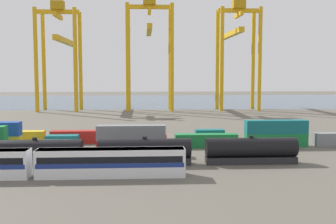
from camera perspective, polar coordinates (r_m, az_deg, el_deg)
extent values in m
plane|color=#5B564C|center=(117.78, -7.93, -1.69)|extent=(420.00, 420.00, 0.00)
cube|color=#384C60|center=(218.28, -5.83, 1.54)|extent=(400.00, 110.00, 0.01)
cube|color=silver|center=(58.24, -7.84, -6.94)|extent=(20.46, 3.10, 3.90)
cube|color=navy|center=(58.26, -7.84, -7.03)|extent=(20.05, 3.14, 0.64)
cube|color=black|center=(58.10, -7.85, -6.28)|extent=(19.64, 3.13, 0.90)
cube|color=slate|center=(57.89, -7.86, -5.23)|extent=(20.25, 2.85, 0.36)
cube|color=#232326|center=(67.57, -17.83, -6.65)|extent=(14.46, 2.50, 1.10)
cylinder|color=black|center=(67.18, -17.88, -4.93)|extent=(14.46, 3.01, 3.01)
cylinder|color=black|center=(66.91, -17.93, -3.51)|extent=(0.70, 0.70, 0.36)
cube|color=#232326|center=(65.43, -3.23, -6.79)|extent=(14.46, 2.50, 1.10)
cylinder|color=black|center=(65.03, -3.24, -5.02)|extent=(14.46, 3.01, 3.01)
cylinder|color=black|center=(64.75, -3.25, -3.55)|extent=(0.70, 0.70, 0.36)
cube|color=#232326|center=(67.60, 11.35, -6.49)|extent=(14.46, 2.50, 1.10)
cylinder|color=black|center=(67.22, 11.39, -4.77)|extent=(14.46, 3.01, 3.01)
cylinder|color=black|center=(66.94, 11.41, -3.35)|extent=(0.70, 0.70, 0.36)
cube|color=silver|center=(75.40, -15.71, -4.78)|extent=(6.04, 2.44, 2.60)
cube|color=#AD211C|center=(73.69, -5.09, -4.83)|extent=(12.10, 2.44, 2.60)
cube|color=slate|center=(73.28, -5.11, -2.83)|extent=(12.10, 2.44, 2.60)
cube|color=#146066|center=(81.30, -14.37, -4.02)|extent=(6.04, 2.44, 2.60)
cube|color=#AD211C|center=(79.82, -4.58, -4.05)|extent=(12.10, 2.44, 2.60)
cube|color=#197538|center=(80.70, 5.28, -3.95)|extent=(12.10, 2.44, 2.60)
cube|color=#197538|center=(83.87, 14.65, -3.75)|extent=(12.10, 2.44, 2.60)
cube|color=#146066|center=(83.51, 14.69, -1.99)|extent=(12.10, 2.44, 2.60)
cube|color=gold|center=(89.91, -20.41, -3.31)|extent=(12.10, 2.44, 2.60)
cube|color=#AD211C|center=(86.93, -11.95, -3.37)|extent=(12.10, 2.44, 2.60)
cube|color=maroon|center=(85.95, -3.09, -3.36)|extent=(6.04, 2.44, 2.60)
cube|color=#146066|center=(87.04, 5.75, -3.27)|extent=(6.04, 2.44, 2.60)
cylinder|color=gold|center=(160.86, -17.75, 6.83)|extent=(1.50, 1.50, 38.44)
cylinder|color=gold|center=(157.92, -12.65, 6.99)|extent=(1.50, 1.50, 38.44)
cylinder|color=gold|center=(172.38, -16.77, 6.74)|extent=(1.50, 1.50, 38.44)
cylinder|color=gold|center=(169.65, -12.00, 6.88)|extent=(1.50, 1.50, 38.44)
cube|color=gold|center=(166.62, -14.95, 13.21)|extent=(16.00, 1.20, 1.60)
cube|color=gold|center=(166.41, -14.94, 12.66)|extent=(1.20, 13.47, 1.60)
cube|color=gold|center=(179.70, -13.94, 9.45)|extent=(2.00, 41.38, 2.00)
cube|color=#A77A10|center=(166.98, -14.97, 14.02)|extent=(4.80, 4.00, 3.20)
cylinder|color=gold|center=(157.09, -5.60, 7.49)|extent=(1.50, 1.50, 40.58)
cylinder|color=gold|center=(157.33, 0.54, 7.51)|extent=(1.50, 1.50, 40.58)
cylinder|color=gold|center=(166.86, -5.47, 7.36)|extent=(1.50, 1.50, 40.58)
cylinder|color=gold|center=(167.09, 0.31, 7.39)|extent=(1.50, 1.50, 40.58)
cube|color=gold|center=(163.77, -2.58, 14.28)|extent=(18.29, 1.20, 1.60)
cube|color=gold|center=(163.52, -2.58, 13.72)|extent=(1.20, 11.39, 1.60)
cube|color=gold|center=(174.11, -2.62, 11.20)|extent=(2.00, 32.65, 2.00)
cube|color=#A77A10|center=(164.16, -2.59, 15.11)|extent=(4.80, 4.00, 3.20)
cylinder|color=gold|center=(159.80, 7.43, 7.24)|extent=(1.50, 1.50, 39.49)
cylinder|color=gold|center=(163.16, 12.54, 7.12)|extent=(1.50, 1.50, 39.49)
cylinder|color=gold|center=(169.31, 6.82, 7.14)|extent=(1.50, 1.50, 39.49)
cylinder|color=gold|center=(172.49, 11.65, 7.03)|extent=(1.50, 1.50, 39.49)
cube|color=gold|center=(167.73, 9.73, 13.62)|extent=(16.26, 1.20, 1.60)
cube|color=gold|center=(167.50, 9.72, 13.08)|extent=(1.20, 11.28, 1.60)
cube|color=gold|center=(180.09, 8.69, 10.57)|extent=(2.00, 39.13, 2.00)
cube|color=#A77A10|center=(168.10, 9.74, 14.43)|extent=(4.80, 4.00, 3.20)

